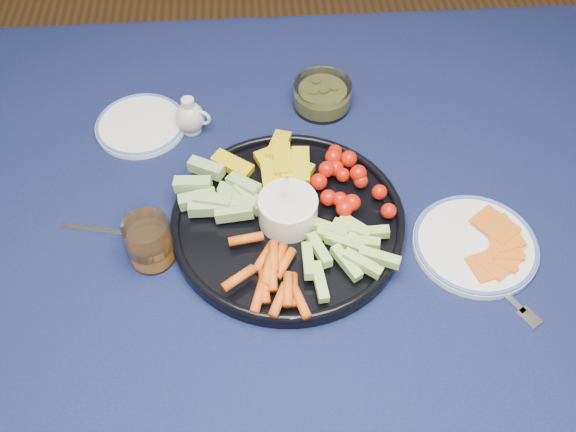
{
  "coord_description": "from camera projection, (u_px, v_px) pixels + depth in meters",
  "views": [
    {
      "loc": [
        -0.06,
        -0.73,
        1.62
      ],
      "look_at": [
        -0.01,
        -0.07,
        0.77
      ],
      "focal_mm": 40.0,
      "sensor_mm": 36.0,
      "label": 1
    }
  ],
  "objects": [
    {
      "name": "cheese_plate",
      "position": [
        476.0,
        243.0,
        1.06
      ],
      "size": [
        0.21,
        0.21,
        0.02
      ],
      "color": "white",
      "rests_on": "dining_table"
    },
    {
      "name": "crudite_platter",
      "position": [
        286.0,
        218.0,
        1.08
      ],
      "size": [
        0.4,
        0.4,
        0.13
      ],
      "color": "black",
      "rests_on": "dining_table"
    },
    {
      "name": "fork_left",
      "position": [
        113.0,
        232.0,
        1.08
      ],
      "size": [
        0.15,
        0.05,
        0.0
      ],
      "color": "silver",
      "rests_on": "dining_table"
    },
    {
      "name": "juice_tumbler",
      "position": [
        150.0,
        243.0,
        1.02
      ],
      "size": [
        0.07,
        0.07,
        0.09
      ],
      "color": "white",
      "rests_on": "dining_table"
    },
    {
      "name": "fork_right",
      "position": [
        504.0,
        293.0,
        1.01
      ],
      "size": [
        0.1,
        0.15,
        0.0
      ],
      "color": "silver",
      "rests_on": "dining_table"
    },
    {
      "name": "pickle_bowl",
      "position": [
        322.0,
        96.0,
        1.26
      ],
      "size": [
        0.11,
        0.11,
        0.05
      ],
      "color": "white",
      "rests_on": "dining_table"
    },
    {
      "name": "dining_table",
      "position": [
        292.0,
        224.0,
        1.21
      ],
      "size": [
        1.67,
        1.07,
        0.75
      ],
      "color": "#4D3419",
      "rests_on": "ground"
    },
    {
      "name": "side_plate_extra",
      "position": [
        141.0,
        125.0,
        1.24
      ],
      "size": [
        0.17,
        0.17,
        0.01
      ],
      "color": "white",
      "rests_on": "dining_table"
    },
    {
      "name": "creamer_pitcher",
      "position": [
        191.0,
        117.0,
        1.21
      ],
      "size": [
        0.07,
        0.06,
        0.08
      ],
      "color": "silver",
      "rests_on": "dining_table"
    }
  ]
}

